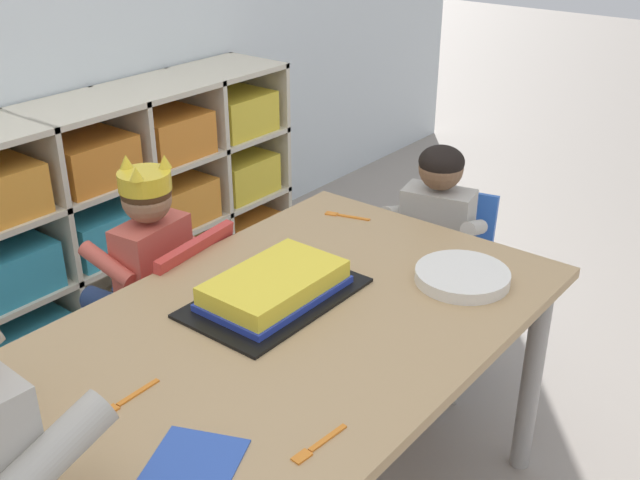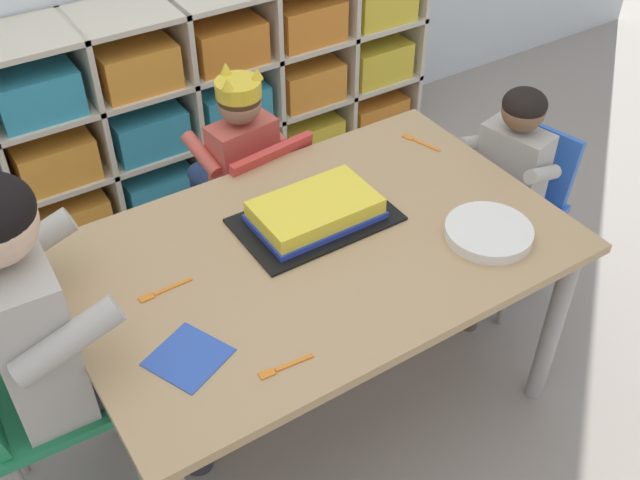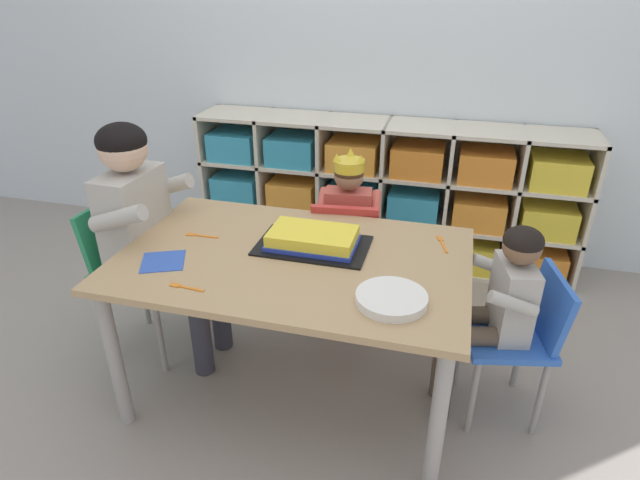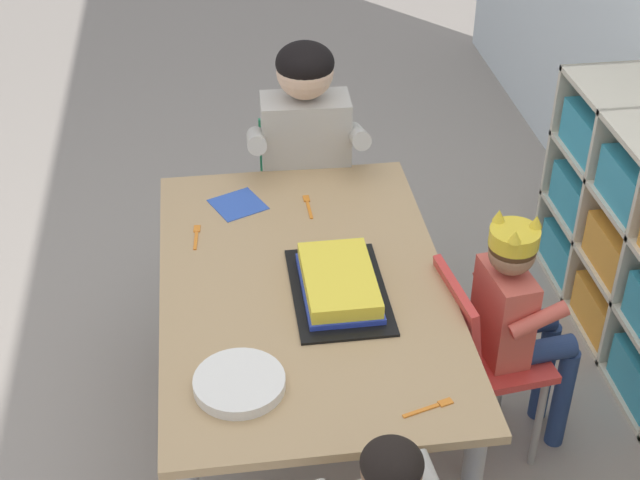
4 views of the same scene
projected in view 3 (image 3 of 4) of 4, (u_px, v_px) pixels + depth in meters
ground at (297, 386)px, 2.23m from camera, size 16.00×16.00×0.00m
classroom_back_wall at (371, 5)px, 2.83m from camera, size 6.09×0.10×2.78m
storage_cubby_shelf at (383, 196)px, 3.06m from camera, size 2.16×0.33×0.82m
activity_table at (294, 274)px, 1.98m from camera, size 1.28×0.82×0.63m
classroom_chair_blue at (346, 250)px, 2.46m from camera, size 0.35×0.34×0.66m
child_with_crown at (349, 214)px, 2.49m from camera, size 0.31×0.32×0.85m
classroom_chair_adult_side at (132, 262)px, 2.28m from camera, size 0.36×0.35×0.70m
adult_helper_seated at (148, 221)px, 2.16m from camera, size 0.44×0.41×1.05m
classroom_chair_guest_side at (519, 332)px, 1.95m from camera, size 0.38×0.38×0.61m
guest_at_table_side at (498, 301)px, 1.89m from camera, size 0.33×0.33×0.80m
birthday_cake_on_tray at (313, 240)px, 2.00m from camera, size 0.42×0.26×0.07m
paper_plate_stack at (391, 299)px, 1.67m from camera, size 0.23×0.23×0.03m
paper_napkin_square at (163, 261)px, 1.90m from camera, size 0.20×0.20×0.00m
fork_at_table_front_edge at (185, 287)px, 1.75m from camera, size 0.13×0.03×0.00m
fork_scattered_mid_table at (200, 236)px, 2.09m from camera, size 0.14×0.02×0.00m
fork_near_child_seat at (442, 243)px, 2.03m from camera, size 0.05×0.13×0.00m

